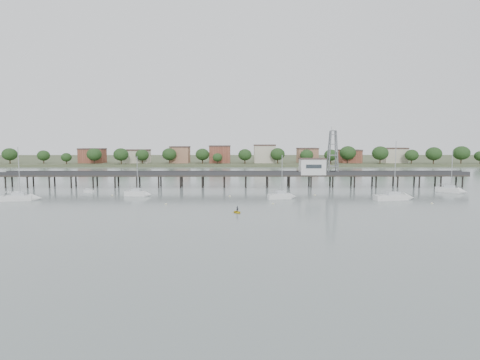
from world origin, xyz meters
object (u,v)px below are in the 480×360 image
Objects in this scene: lattice_tower at (333,153)px; yellow_dinghy at (237,213)px; sailboat_a at (25,198)px; sailboat_c at (284,196)px; white_tender at (89,191)px; sailboat_e at (454,190)px; sailboat_b at (140,194)px; sailboat_d at (398,197)px; pier at (235,175)px.

lattice_tower is 57.44m from yellow_dinghy.
sailboat_c is (65.38, 2.44, 0.01)m from sailboat_a.
white_tender is 54.28m from yellow_dinghy.
lattice_tower is 1.22× the size of sailboat_e.
sailboat_d is (67.07, -7.41, -0.02)m from sailboat_b.
sailboat_c is at bearing 165.73° from sailboat_d.
sailboat_d is (9.99, -29.01, -10.47)m from lattice_tower.
sailboat_a is (-27.00, -7.63, -0.02)m from sailboat_b.
sailboat_b is 0.95× the size of sailboat_c.
sailboat_e is 70.32m from yellow_dinghy.
sailboat_b is at bearing 1.47° from sailboat_a.
yellow_dinghy is (26.28, -25.60, -0.65)m from sailboat_b.
lattice_tower is 4.62× the size of white_tender.
sailboat_b is at bearing 155.50° from sailboat_c.
sailboat_e is at bearing 23.23° from sailboat_d.
lattice_tower reaches higher than sailboat_d.
pier is 9.68× the size of lattice_tower.
sailboat_c is 56.40m from white_tender.
pier is 10.61× the size of sailboat_a.
sailboat_e is 25.85m from sailboat_d.
sailboat_c reaches higher than pier.
lattice_tower is 34.30m from sailboat_c.
white_tender is (-105.25, 1.11, -0.27)m from sailboat_e.
sailboat_c is 23.74m from yellow_dinghy.
pier is 47.35m from yellow_dinghy.
sailboat_b is 38.73m from sailboat_c.
sailboat_b is 28.06m from sailboat_a.
sailboat_a is at bearing 137.39° from yellow_dinghy.
sailboat_d is 6.32× the size of yellow_dinghy.
sailboat_b is 89.00m from sailboat_e.
sailboat_e is at bearing 11.27° from sailboat_b.
lattice_tower reaches higher than sailboat_e.
pier is at bearing 66.88° from yellow_dinghy.
sailboat_b is (-25.58, -21.60, -3.14)m from pier.
sailboat_e is 3.78× the size of white_tender.
yellow_dinghy is (-12.10, -20.42, -0.65)m from sailboat_c.
sailboat_a is 56.23m from yellow_dinghy.
sailboat_a is (-52.58, -29.22, -3.16)m from pier.
white_tender is (-83.58, 15.21, -0.26)m from sailboat_d.
sailboat_d is at bearing -21.25° from sailboat_c.
white_tender is at bearing 161.66° from sailboat_b.
sailboat_b is 4.48× the size of yellow_dinghy.
lattice_tower reaches higher than white_tender.
sailboat_e is (88.74, 6.69, -0.01)m from sailboat_b.
yellow_dinghy is at bearing -13.79° from white_tender.
sailboat_e is at bearing 23.59° from white_tender.
lattice_tower reaches higher than yellow_dinghy.
sailboat_b is at bearing 163.87° from sailboat_d.
sailboat_a is 1.19× the size of sailboat_c.
sailboat_c is 4.73× the size of yellow_dinghy.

